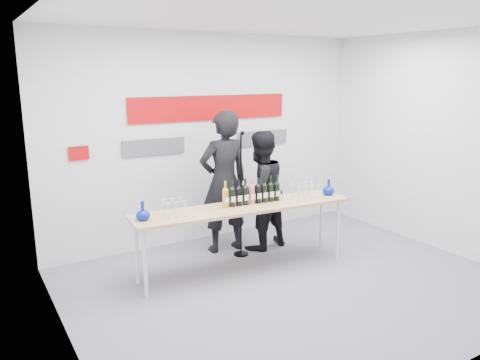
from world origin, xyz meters
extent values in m
plane|color=slate|center=(0.00, 0.00, 0.00)|extent=(5.00, 5.00, 0.00)
cube|color=silver|center=(0.00, 2.00, 1.50)|extent=(5.00, 0.04, 3.00)
cube|color=#B4070A|center=(0.00, 1.97, 1.95)|extent=(2.50, 0.02, 0.35)
cube|color=#59595E|center=(-0.90, 1.97, 1.45)|extent=(0.90, 0.02, 0.22)
cube|color=#59595E|center=(0.90, 1.97, 1.45)|extent=(0.90, 0.02, 0.22)
cube|color=#B4070A|center=(-1.90, 1.97, 1.45)|extent=(0.25, 0.02, 0.18)
cube|color=tan|center=(-0.27, 0.64, 0.82)|extent=(2.84, 0.81, 0.04)
cylinder|color=silver|center=(-1.59, 0.57, 0.40)|extent=(0.05, 0.05, 0.80)
cylinder|color=silver|center=(1.02, 0.34, 0.40)|extent=(0.05, 0.05, 0.80)
cylinder|color=silver|center=(-1.55, 0.95, 0.40)|extent=(0.05, 0.05, 0.80)
cylinder|color=silver|center=(1.05, 0.71, 0.40)|extent=(0.05, 0.05, 0.80)
imported|color=black|center=(-0.14, 1.38, 0.98)|extent=(0.73, 0.50, 1.96)
imported|color=black|center=(0.34, 1.21, 0.84)|extent=(0.90, 0.75, 1.67)
cylinder|color=black|center=(-0.04, 1.09, 0.01)|extent=(0.20, 0.20, 0.02)
cylinder|color=black|center=(-0.04, 1.09, 0.83)|extent=(0.02, 0.02, 1.66)
sphere|color=black|center=(-0.04, 1.06, 1.68)|extent=(0.06, 0.06, 0.06)
camera|label=1|loc=(-3.18, -4.05, 2.43)|focal=35.00mm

